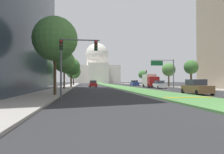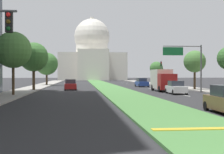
{
  "view_description": "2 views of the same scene",
  "coord_description": "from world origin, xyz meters",
  "px_view_note": "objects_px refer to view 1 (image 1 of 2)",
  "views": [
    {
      "loc": [
        -9.14,
        -9.38,
        1.64
      ],
      "look_at": [
        -1.5,
        48.31,
        2.64
      ],
      "focal_mm": 34.36,
      "sensor_mm": 36.0,
      "label": 1
    },
    {
      "loc": [
        -5.24,
        -4.45,
        2.48
      ],
      "look_at": [
        -0.37,
        43.86,
        2.07
      ],
      "focal_mm": 50.58,
      "sensor_mm": 36.0,
      "label": 2
    }
  ],
  "objects_px": {
    "traffic_light_near_left": "(71,55)",
    "street_tree_right_mid": "(191,67)",
    "street_tree_left_near": "(55,39)",
    "street_tree_left_far": "(71,67)",
    "sedan_lead_stopped": "(196,87)",
    "traffic_light_far_right": "(146,76)",
    "street_tree_left_distant": "(73,72)",
    "street_tree_left_mid": "(64,62)",
    "overhead_guide_sign": "(165,67)",
    "street_tree_right_distant": "(143,75)",
    "street_tree_right_far": "(169,70)",
    "sedan_far_horizon": "(134,83)",
    "capitol_building": "(97,68)",
    "box_truck_delivery": "(150,81)",
    "sedan_midblock": "(159,85)",
    "sedan_distant": "(93,84)"
  },
  "relations": [
    {
      "from": "street_tree_left_far",
      "to": "overhead_guide_sign",
      "type": "bearing_deg",
      "value": -16.89
    },
    {
      "from": "street_tree_left_near",
      "to": "street_tree_left_far",
      "type": "bearing_deg",
      "value": 90.09
    },
    {
      "from": "traffic_light_near_left",
      "to": "sedan_far_horizon",
      "type": "xyz_separation_m",
      "value": [
        17.06,
        48.55,
        -2.98
      ]
    },
    {
      "from": "street_tree_left_near",
      "to": "overhead_guide_sign",
      "type": "bearing_deg",
      "value": 47.68
    },
    {
      "from": "street_tree_right_far",
      "to": "street_tree_left_distant",
      "type": "xyz_separation_m",
      "value": [
        -25.21,
        23.92,
        0.36
      ]
    },
    {
      "from": "traffic_light_far_right",
      "to": "street_tree_right_distant",
      "type": "distance_m",
      "value": 9.21
    },
    {
      "from": "street_tree_left_near",
      "to": "sedan_lead_stopped",
      "type": "relative_size",
      "value": 1.81
    },
    {
      "from": "street_tree_right_far",
      "to": "street_tree_left_distant",
      "type": "bearing_deg",
      "value": 136.51
    },
    {
      "from": "street_tree_left_mid",
      "to": "sedan_midblock",
      "type": "relative_size",
      "value": 1.72
    },
    {
      "from": "street_tree_right_mid",
      "to": "street_tree_right_distant",
      "type": "bearing_deg",
      "value": 89.75
    },
    {
      "from": "street_tree_right_mid",
      "to": "street_tree_left_distant",
      "type": "distance_m",
      "value": 43.87
    },
    {
      "from": "street_tree_right_far",
      "to": "box_truck_delivery",
      "type": "xyz_separation_m",
      "value": [
        -5.75,
        -2.54,
        -2.78
      ]
    },
    {
      "from": "street_tree_left_near",
      "to": "street_tree_left_distant",
      "type": "height_order",
      "value": "street_tree_left_near"
    },
    {
      "from": "overhead_guide_sign",
      "to": "street_tree_right_distant",
      "type": "height_order",
      "value": "overhead_guide_sign"
    },
    {
      "from": "street_tree_right_distant",
      "to": "sedan_midblock",
      "type": "distance_m",
      "value": 33.37
    },
    {
      "from": "street_tree_left_distant",
      "to": "sedan_lead_stopped",
      "type": "xyz_separation_m",
      "value": [
        16.83,
        -52.54,
        -3.98
      ]
    },
    {
      "from": "street_tree_left_near",
      "to": "sedan_lead_stopped",
      "type": "bearing_deg",
      "value": 2.57
    },
    {
      "from": "traffic_light_far_right",
      "to": "street_tree_right_far",
      "type": "relative_size",
      "value": 0.84
    },
    {
      "from": "street_tree_right_distant",
      "to": "sedan_lead_stopped",
      "type": "height_order",
      "value": "street_tree_right_distant"
    },
    {
      "from": "street_tree_left_mid",
      "to": "street_tree_right_far",
      "type": "xyz_separation_m",
      "value": [
        25.34,
        10.77,
        -0.79
      ]
    },
    {
      "from": "street_tree_right_far",
      "to": "street_tree_right_distant",
      "type": "relative_size",
      "value": 1.14
    },
    {
      "from": "street_tree_left_mid",
      "to": "street_tree_left_far",
      "type": "xyz_separation_m",
      "value": [
        0.65,
        11.32,
        -0.19
      ]
    },
    {
      "from": "sedan_lead_stopped",
      "to": "sedan_distant",
      "type": "xyz_separation_m",
      "value": [
        -10.93,
        31.02,
        -0.04
      ]
    },
    {
      "from": "traffic_light_near_left",
      "to": "street_tree_left_distant",
      "type": "xyz_separation_m",
      "value": [
        -2.55,
        58.33,
        1.02
      ]
    },
    {
      "from": "street_tree_left_distant",
      "to": "street_tree_right_far",
      "type": "bearing_deg",
      "value": -43.49
    },
    {
      "from": "street_tree_left_far",
      "to": "street_tree_left_distant",
      "type": "relative_size",
      "value": 0.99
    },
    {
      "from": "street_tree_right_far",
      "to": "box_truck_delivery",
      "type": "relative_size",
      "value": 0.97
    },
    {
      "from": "street_tree_left_mid",
      "to": "street_tree_right_mid",
      "type": "xyz_separation_m",
      "value": [
        24.94,
        -1.49,
        -0.94
      ]
    },
    {
      "from": "street_tree_right_far",
      "to": "sedan_far_horizon",
      "type": "bearing_deg",
      "value": 111.61
    },
    {
      "from": "traffic_light_near_left",
      "to": "street_tree_right_mid",
      "type": "bearing_deg",
      "value": 44.86
    },
    {
      "from": "street_tree_left_distant",
      "to": "capitol_building",
      "type": "bearing_deg",
      "value": 79.72
    },
    {
      "from": "overhead_guide_sign",
      "to": "street_tree_right_distant",
      "type": "relative_size",
      "value": 1.2
    },
    {
      "from": "capitol_building",
      "to": "street_tree_left_mid",
      "type": "distance_m",
      "value": 105.71
    },
    {
      "from": "box_truck_delivery",
      "to": "street_tree_right_mid",
      "type": "bearing_deg",
      "value": -61.15
    },
    {
      "from": "street_tree_right_far",
      "to": "street_tree_left_mid",
      "type": "bearing_deg",
      "value": -156.96
    },
    {
      "from": "street_tree_left_mid",
      "to": "sedan_lead_stopped",
      "type": "bearing_deg",
      "value": -46.47
    },
    {
      "from": "street_tree_left_near",
      "to": "street_tree_left_far",
      "type": "xyz_separation_m",
      "value": [
        -0.05,
        29.9,
        -0.99
      ]
    },
    {
      "from": "street_tree_left_distant",
      "to": "sedan_lead_stopped",
      "type": "height_order",
      "value": "street_tree_left_distant"
    },
    {
      "from": "traffic_light_far_right",
      "to": "street_tree_right_mid",
      "type": "distance_m",
      "value": 27.01
    },
    {
      "from": "traffic_light_far_right",
      "to": "street_tree_left_far",
      "type": "height_order",
      "value": "street_tree_left_far"
    },
    {
      "from": "street_tree_left_near",
      "to": "street_tree_left_distant",
      "type": "relative_size",
      "value": 1.15
    },
    {
      "from": "street_tree_left_far",
      "to": "sedan_lead_stopped",
      "type": "xyz_separation_m",
      "value": [
        16.31,
        -29.17,
        -4.22
      ]
    },
    {
      "from": "street_tree_right_distant",
      "to": "sedan_far_horizon",
      "type": "distance_m",
      "value": 11.47
    },
    {
      "from": "traffic_light_near_left",
      "to": "sedan_midblock",
      "type": "height_order",
      "value": "traffic_light_near_left"
    },
    {
      "from": "street_tree_right_mid",
      "to": "traffic_light_far_right",
      "type": "bearing_deg",
      "value": 92.35
    },
    {
      "from": "capitol_building",
      "to": "street_tree_right_distant",
      "type": "height_order",
      "value": "capitol_building"
    },
    {
      "from": "sedan_midblock",
      "to": "sedan_far_horizon",
      "type": "height_order",
      "value": "sedan_far_horizon"
    },
    {
      "from": "street_tree_right_distant",
      "to": "overhead_guide_sign",
      "type": "bearing_deg",
      "value": -95.92
    },
    {
      "from": "sedan_lead_stopped",
      "to": "sedan_midblock",
      "type": "distance_m",
      "value": 19.85
    },
    {
      "from": "sedan_midblock",
      "to": "traffic_light_near_left",
      "type": "bearing_deg",
      "value": -123.56
    }
  ]
}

